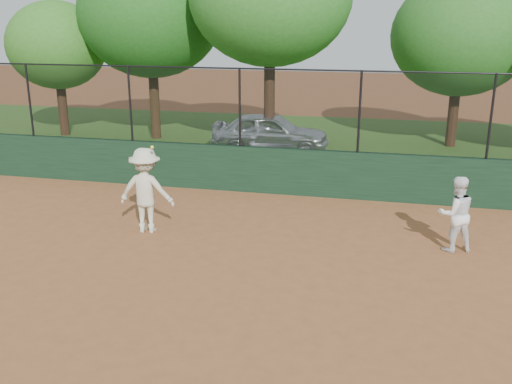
% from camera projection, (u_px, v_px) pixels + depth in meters
% --- Properties ---
extents(ground, '(80.00, 80.00, 0.00)m').
position_uv_depth(ground, '(179.00, 297.00, 9.39)').
color(ground, '#965730').
rests_on(ground, ground).
extents(back_wall, '(26.00, 0.20, 1.20)m').
position_uv_depth(back_wall, '(259.00, 170.00, 14.80)').
color(back_wall, '#183620').
rests_on(back_wall, ground).
extents(grass_strip, '(36.00, 12.00, 0.01)m').
position_uv_depth(grass_strip, '(295.00, 144.00, 20.56)').
color(grass_strip, '#2E581B').
rests_on(grass_strip, ground).
extents(parked_car, '(4.02, 1.84, 1.34)m').
position_uv_depth(parked_car, '(270.00, 133.00, 19.19)').
color(parked_car, silver).
rests_on(parked_car, ground).
extents(player_second, '(0.88, 0.78, 1.51)m').
position_uv_depth(player_second, '(456.00, 214.00, 11.06)').
color(player_second, white).
rests_on(player_second, ground).
extents(player_main, '(1.21, 0.74, 1.95)m').
position_uv_depth(player_main, '(146.00, 191.00, 11.99)').
color(player_main, beige).
rests_on(player_main, ground).
extents(fence_assembly, '(26.00, 0.06, 2.00)m').
position_uv_depth(fence_assembly, '(258.00, 107.00, 14.32)').
color(fence_assembly, black).
rests_on(fence_assembly, back_wall).
extents(tree_0, '(3.74, 3.40, 5.00)m').
position_uv_depth(tree_0, '(57.00, 46.00, 21.17)').
color(tree_0, '#472B19').
rests_on(tree_0, ground).
extents(tree_1, '(5.18, 4.71, 6.72)m').
position_uv_depth(tree_1, '(150.00, 14.00, 20.24)').
color(tree_1, '#483019').
rests_on(tree_1, ground).
extents(tree_3, '(4.65, 4.23, 5.79)m').
position_uv_depth(tree_3, '(461.00, 36.00, 19.14)').
color(tree_3, '#412715').
rests_on(tree_3, ground).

